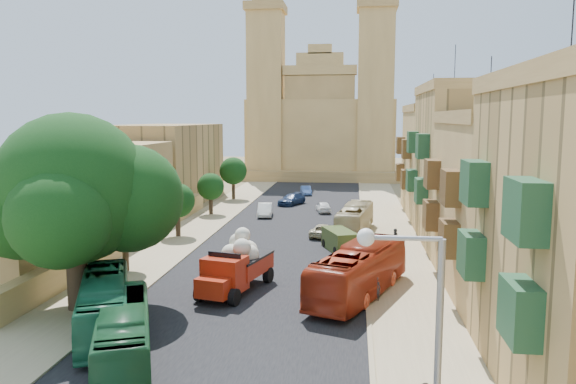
% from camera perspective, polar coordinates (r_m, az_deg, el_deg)
% --- Properties ---
extents(ground, '(260.00, 260.00, 0.00)m').
position_cam_1_polar(ground, '(28.27, -6.44, -15.09)').
color(ground, olive).
extents(road_surface, '(14.00, 140.00, 0.01)m').
position_cam_1_polar(road_surface, '(56.76, 0.48, -3.47)').
color(road_surface, black).
rests_on(road_surface, ground).
extents(sidewalk_east, '(5.00, 140.00, 0.01)m').
position_cam_1_polar(sidewalk_east, '(56.53, 10.11, -3.64)').
color(sidewalk_east, tan).
rests_on(sidewalk_east, ground).
extents(sidewalk_west, '(5.00, 140.00, 0.01)m').
position_cam_1_polar(sidewalk_west, '(58.54, -8.82, -3.22)').
color(sidewalk_west, tan).
rests_on(sidewalk_west, ground).
extents(kerb_east, '(0.25, 140.00, 0.12)m').
position_cam_1_polar(kerb_east, '(56.43, 7.57, -3.55)').
color(kerb_east, tan).
rests_on(kerb_east, ground).
extents(kerb_west, '(0.25, 140.00, 0.12)m').
position_cam_1_polar(kerb_west, '(57.92, -6.43, -3.24)').
color(kerb_west, tan).
rests_on(kerb_west, ground).
extents(townhouse_b, '(9.00, 14.00, 14.90)m').
position_cam_1_polar(townhouse_b, '(38.04, 21.70, -0.85)').
color(townhouse_b, '#AC884E').
rests_on(townhouse_b, ground).
extents(townhouse_c, '(9.00, 14.00, 17.40)m').
position_cam_1_polar(townhouse_c, '(51.48, 17.81, 2.79)').
color(townhouse_c, tan).
rests_on(townhouse_c, ground).
extents(townhouse_d, '(9.00, 14.00, 15.90)m').
position_cam_1_polar(townhouse_d, '(65.30, 15.45, 3.15)').
color(townhouse_d, '#AC884E').
rests_on(townhouse_d, ground).
extents(west_wall, '(1.00, 40.00, 1.80)m').
position_cam_1_polar(west_wall, '(50.04, -15.24, -4.20)').
color(west_wall, '#AC884E').
rests_on(west_wall, ground).
extents(west_building_low, '(10.00, 28.00, 8.40)m').
position_cam_1_polar(west_building_low, '(50.06, -22.08, -0.65)').
color(west_building_low, olive).
rests_on(west_building_low, ground).
extents(west_building_mid, '(10.00, 22.00, 10.00)m').
position_cam_1_polar(west_building_mid, '(73.67, -12.36, 2.82)').
color(west_building_mid, tan).
rests_on(west_building_mid, ground).
extents(church, '(28.00, 22.50, 36.30)m').
position_cam_1_polar(church, '(104.18, 3.43, 6.80)').
color(church, '#AC884E').
rests_on(church, ground).
extents(ficus_tree, '(11.18, 10.29, 11.18)m').
position_cam_1_polar(ficus_tree, '(33.49, -20.86, -0.23)').
color(ficus_tree, '#322519').
rests_on(ficus_tree, ground).
extents(street_tree_a, '(3.02, 3.02, 4.65)m').
position_cam_1_polar(street_tree_a, '(41.43, -16.26, -3.54)').
color(street_tree_a, '#322519').
rests_on(street_tree_a, ground).
extents(street_tree_b, '(3.20, 3.20, 4.92)m').
position_cam_1_polar(street_tree_b, '(52.48, -11.17, -0.88)').
color(street_tree_b, '#322519').
rests_on(street_tree_b, ground).
extents(street_tree_c, '(3.04, 3.04, 4.68)m').
position_cam_1_polar(street_tree_c, '(63.92, -7.87, 0.53)').
color(street_tree_c, '#322519').
rests_on(street_tree_c, ground).
extents(street_tree_d, '(3.67, 3.67, 5.64)m').
position_cam_1_polar(street_tree_d, '(75.45, -5.59, 2.13)').
color(street_tree_d, '#322519').
rests_on(street_tree_d, ground).
extents(streetlamp, '(2.11, 0.44, 8.22)m').
position_cam_1_polar(streetlamp, '(14.61, 13.10, -15.43)').
color(streetlamp, gray).
rests_on(streetlamp, ground).
extents(red_truck, '(4.10, 7.07, 3.91)m').
position_cam_1_polar(red_truck, '(35.56, -5.34, -7.37)').
color(red_truck, '#A6210C').
rests_on(red_truck, ground).
extents(olive_pickup, '(3.20, 4.52, 1.71)m').
position_cam_1_polar(olive_pickup, '(46.48, 5.26, -4.93)').
color(olive_pickup, '#35461A').
rests_on(olive_pickup, ground).
extents(bus_green_south, '(5.51, 9.58, 2.63)m').
position_cam_1_polar(bus_green_south, '(26.77, -16.36, -13.66)').
color(bus_green_south, '#1D572E').
rests_on(bus_green_south, ground).
extents(bus_green_north, '(6.01, 10.06, 2.77)m').
position_cam_1_polar(bus_green_north, '(30.73, -18.15, -10.80)').
color(bus_green_north, '#19623E').
rests_on(bus_green_north, ground).
extents(bus_red_east, '(6.44, 11.38, 3.11)m').
position_cam_1_polar(bus_red_east, '(34.87, 7.26, -7.98)').
color(bus_red_east, '#9C2B15').
rests_on(bus_red_east, ground).
extents(bus_cream_east, '(3.73, 10.06, 2.74)m').
position_cam_1_polar(bus_cream_east, '(53.33, 6.81, -2.75)').
color(bus_cream_east, tan).
rests_on(bus_cream_east, ground).
extents(car_blue_a, '(2.41, 3.50, 1.11)m').
position_cam_1_polar(car_blue_a, '(40.54, -5.70, -7.21)').
color(car_blue_a, '#3C74C3').
rests_on(car_blue_a, ground).
extents(car_white_a, '(1.98, 4.46, 1.42)m').
position_cam_1_polar(car_white_a, '(62.35, -2.35, -1.82)').
color(car_white_a, white).
rests_on(car_white_a, ground).
extents(car_cream, '(2.60, 4.41, 1.15)m').
position_cam_1_polar(car_cream, '(51.84, 3.61, -3.90)').
color(car_cream, '#B9AE8A').
rests_on(car_cream, ground).
extents(car_dkblue, '(3.67, 5.11, 1.37)m').
position_cam_1_polar(car_dkblue, '(70.46, 0.38, -0.75)').
color(car_dkblue, navy).
rests_on(car_dkblue, ground).
extents(car_white_b, '(2.16, 3.90, 1.26)m').
position_cam_1_polar(car_white_b, '(65.02, 3.61, -1.52)').
color(car_white_b, white).
rests_on(car_white_b, ground).
extents(car_blue_b, '(1.99, 3.93, 1.24)m').
position_cam_1_polar(car_blue_b, '(79.74, 1.84, 0.17)').
color(car_blue_b, '#4A70BD').
rests_on(car_blue_b, ground).
extents(pedestrian_a, '(0.60, 0.46, 1.48)m').
position_cam_1_polar(pedestrian_a, '(34.38, 8.93, -9.66)').
color(pedestrian_a, '#29252B').
rests_on(pedestrian_a, ground).
extents(pedestrian_c, '(0.74, 1.16, 1.84)m').
position_cam_1_polar(pedestrian_c, '(47.17, 10.84, -4.75)').
color(pedestrian_c, '#353538').
rests_on(pedestrian_c, ground).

